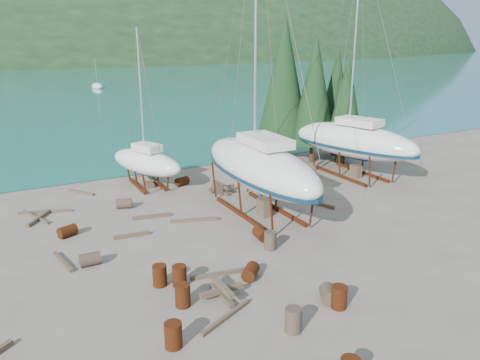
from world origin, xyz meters
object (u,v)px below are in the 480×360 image
large_sailboat_near (259,165)px  large_sailboat_far (353,140)px  worker (261,193)px  small_sailboat_shore (146,162)px

large_sailboat_near → large_sailboat_far: (9.83, 3.45, -0.20)m
large_sailboat_far → worker: size_ratio=10.29×
small_sailboat_shore → worker: bearing=-78.2°
large_sailboat_far → worker: 9.62m
large_sailboat_far → large_sailboat_near: bearing=-176.1°
large_sailboat_far → small_sailboat_shore: bearing=146.4°
small_sailboat_shore → worker: size_ratio=6.61×
small_sailboat_shore → large_sailboat_near: bearing=-85.6°
large_sailboat_near → large_sailboat_far: large_sailboat_near is taller
small_sailboat_shore → worker: small_sailboat_shore is taller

